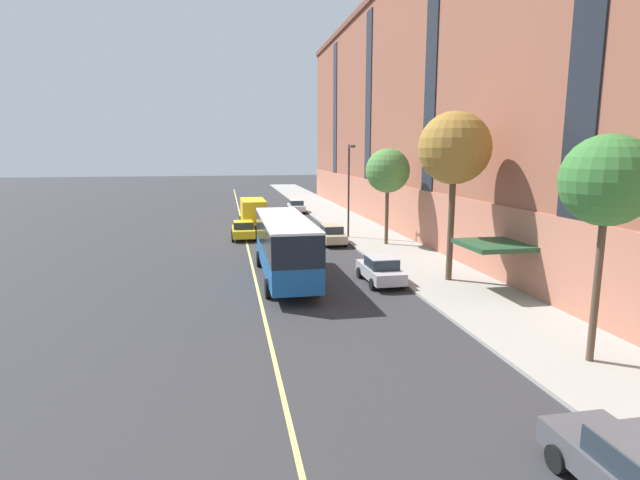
% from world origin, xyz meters
% --- Properties ---
extents(ground_plane, '(260.00, 260.00, 0.00)m').
position_xyz_m(ground_plane, '(0.00, 0.00, 0.00)').
color(ground_plane, '#303033').
extents(sidewalk, '(5.58, 160.00, 0.15)m').
position_xyz_m(sidewalk, '(9.27, 3.00, 0.07)').
color(sidewalk, '#9E9B93').
rests_on(sidewalk, ground).
extents(apartment_facade, '(15.20, 110.00, 23.32)m').
position_xyz_m(apartment_facade, '(18.04, -0.00, 11.65)').
color(apartment_facade, '#935642').
rests_on(apartment_facade, ground).
extents(city_bus, '(2.85, 11.18, 3.64)m').
position_xyz_m(city_bus, '(0.13, 0.14, 2.11)').
color(city_bus, '#19569E').
rests_on(city_bus, ground).
extents(parked_car_white_0, '(1.98, 4.47, 1.56)m').
position_xyz_m(parked_car_white_0, '(5.28, 32.34, 0.78)').
color(parked_car_white_0, silver).
rests_on(parked_car_white_0, ground).
extents(parked_car_darkgray_1, '(2.03, 4.21, 1.56)m').
position_xyz_m(parked_car_darkgray_1, '(5.19, -19.84, 0.78)').
color(parked_car_darkgray_1, '#4C4C51').
rests_on(parked_car_darkgray_1, ground).
extents(parked_car_champagne_2, '(1.93, 4.76, 1.56)m').
position_xyz_m(parked_car_champagne_2, '(5.16, 11.03, 0.78)').
color(parked_car_champagne_2, '#BCAD89').
rests_on(parked_car_champagne_2, ground).
extents(parked_car_silver_3, '(1.92, 4.26, 1.56)m').
position_xyz_m(parked_car_silver_3, '(5.35, -1.51, 0.78)').
color(parked_car_silver_3, '#B7B7BC').
rests_on(parked_car_silver_3, ground).
extents(box_truck, '(2.41, 7.27, 2.86)m').
position_xyz_m(box_truck, '(-0.62, 20.45, 1.65)').
color(box_truck, gold).
rests_on(box_truck, ground).
extents(taxi_cab, '(2.03, 4.23, 1.56)m').
position_xyz_m(taxi_cab, '(-1.75, 14.57, 0.78)').
color(taxi_cab, yellow).
rests_on(taxi_cab, ground).
extents(street_tree_near_corner, '(3.04, 3.04, 7.79)m').
position_xyz_m(street_tree_near_corner, '(9.26, -13.36, 6.38)').
color(street_tree_near_corner, brown).
rests_on(street_tree_near_corner, sidewalk).
extents(street_tree_mid_block, '(3.97, 3.97, 9.39)m').
position_xyz_m(street_tree_mid_block, '(9.26, -1.98, 7.50)').
color(street_tree_mid_block, brown).
rests_on(street_tree_mid_block, sidewalk).
extents(street_tree_far_uptown, '(3.42, 3.42, 7.46)m').
position_xyz_m(street_tree_far_uptown, '(9.26, 9.40, 5.87)').
color(street_tree_far_uptown, brown).
rests_on(street_tree_far_uptown, sidewalk).
extents(street_lamp, '(0.36, 1.48, 7.76)m').
position_xyz_m(street_lamp, '(7.08, 12.91, 4.83)').
color(street_lamp, '#2D2D30').
rests_on(street_lamp, sidewalk).
extents(lane_centerline, '(0.16, 140.00, 0.01)m').
position_xyz_m(lane_centerline, '(-1.57, 3.00, 0.00)').
color(lane_centerline, '#E0D66B').
rests_on(lane_centerline, ground).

